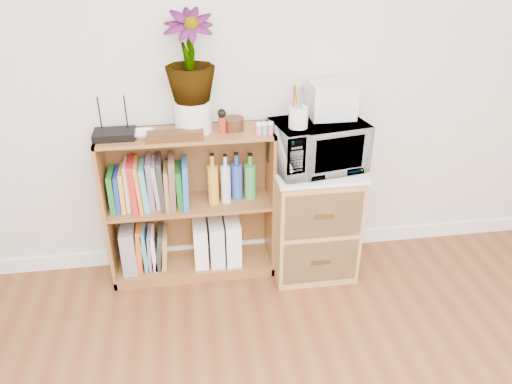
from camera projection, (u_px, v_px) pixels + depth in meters
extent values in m
cube|color=white|center=(245.00, 246.00, 3.40)|extent=(4.00, 0.02, 0.10)
cube|color=brown|center=(191.00, 206.00, 3.03)|extent=(1.00, 0.30, 0.95)
cube|color=#9E7542|center=(313.00, 220.00, 3.12)|extent=(0.50, 0.45, 0.70)
imported|color=silver|center=(318.00, 145.00, 2.88)|extent=(0.57, 0.43, 0.28)
cylinder|color=silver|center=(298.00, 117.00, 2.71)|extent=(0.10, 0.10, 0.11)
cube|color=silver|center=(332.00, 100.00, 2.85)|extent=(0.25, 0.21, 0.20)
cube|color=black|center=(114.00, 134.00, 2.73)|extent=(0.22, 0.15, 0.04)
imported|color=white|center=(144.00, 134.00, 2.75)|extent=(0.13, 0.13, 0.03)
cylinder|color=silver|center=(193.00, 116.00, 2.79)|extent=(0.21, 0.21, 0.18)
imported|color=#39772F|center=(189.00, 57.00, 2.64)|extent=(0.27, 0.27, 0.48)
cube|color=#36220E|center=(175.00, 136.00, 2.70)|extent=(0.31, 0.08, 0.05)
cylinder|color=maroon|center=(222.00, 125.00, 2.78)|extent=(0.04, 0.04, 0.10)
cylinder|color=#34180E|center=(233.00, 124.00, 2.84)|extent=(0.12, 0.12, 0.07)
cube|color=#D67680|center=(265.00, 130.00, 2.78)|extent=(0.11, 0.04, 0.06)
cube|color=gray|center=(130.00, 247.00, 3.10)|extent=(0.09, 0.23, 0.29)
cube|color=white|center=(200.00, 243.00, 3.16)|extent=(0.08, 0.21, 0.27)
cube|color=white|center=(216.00, 241.00, 3.17)|extent=(0.09, 0.22, 0.28)
cube|color=white|center=(232.00, 239.00, 3.18)|extent=(0.09, 0.23, 0.29)
cube|color=#1B6524|center=(113.00, 190.00, 2.91)|extent=(0.03, 0.20, 0.24)
cube|color=#192D97|center=(118.00, 190.00, 2.91)|extent=(0.03, 0.20, 0.23)
cube|color=gold|center=(123.00, 188.00, 2.91)|extent=(0.03, 0.20, 0.25)
cube|color=silver|center=(128.00, 185.00, 2.91)|extent=(0.03, 0.20, 0.28)
cube|color=#B01E1F|center=(133.00, 184.00, 2.91)|extent=(0.05, 0.20, 0.30)
cube|color=orange|center=(139.00, 184.00, 2.91)|extent=(0.03, 0.20, 0.30)
cube|color=teal|center=(145.00, 185.00, 2.92)|extent=(0.04, 0.20, 0.27)
cube|color=slate|center=(151.00, 183.00, 2.92)|extent=(0.03, 0.20, 0.30)
cube|color=#C5AF99|center=(156.00, 184.00, 2.93)|extent=(0.04, 0.20, 0.28)
cube|color=#272727|center=(161.00, 181.00, 2.93)|extent=(0.03, 0.20, 0.31)
cube|color=olive|center=(167.00, 186.00, 2.95)|extent=(0.03, 0.20, 0.25)
cube|color=brown|center=(172.00, 181.00, 2.94)|extent=(0.05, 0.20, 0.31)
cube|color=#1D6E27|center=(179.00, 186.00, 2.96)|extent=(0.04, 0.20, 0.23)
cube|color=#1C63AD|center=(185.00, 182.00, 2.95)|extent=(0.04, 0.20, 0.28)
cylinder|color=gold|center=(213.00, 178.00, 2.97)|extent=(0.06, 0.06, 0.31)
cylinder|color=silver|center=(225.00, 178.00, 2.98)|extent=(0.06, 0.06, 0.30)
cylinder|color=#2545AD|center=(237.00, 178.00, 2.99)|extent=(0.07, 0.07, 0.29)
cylinder|color=#328A3D|center=(250.00, 178.00, 3.00)|extent=(0.07, 0.07, 0.28)
cube|color=#BF5921|center=(140.00, 246.00, 3.11)|extent=(0.05, 0.19, 0.29)
cube|color=teal|center=(145.00, 247.00, 3.12)|extent=(0.04, 0.19, 0.27)
cube|color=slate|center=(150.00, 248.00, 3.13)|extent=(0.04, 0.19, 0.25)
cube|color=#FFEFC6|center=(154.00, 248.00, 3.13)|extent=(0.03, 0.19, 0.24)
cube|color=#2B2B2B|center=(159.00, 247.00, 3.14)|extent=(0.07, 0.19, 0.25)
cube|color=olive|center=(165.00, 248.00, 3.15)|extent=(0.05, 0.19, 0.23)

